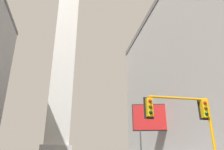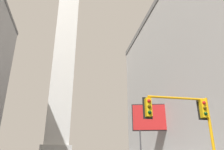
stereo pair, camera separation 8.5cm
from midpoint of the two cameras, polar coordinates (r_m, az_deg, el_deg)
name	(u,v)px [view 2 (the right image)]	position (r m, az deg, el deg)	size (l,w,h in m)	color
obelisk	(66,41)	(69.69, -11.89, 8.80)	(7.63, 7.63, 75.69)	silver
traffic_light_near_right	(188,118)	(14.19, 19.37, -10.59)	(4.38, 0.51, 5.48)	orange
billboard_sign	(154,119)	(29.20, 11.11, -11.18)	(5.59, 1.69, 8.78)	#3F3F42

